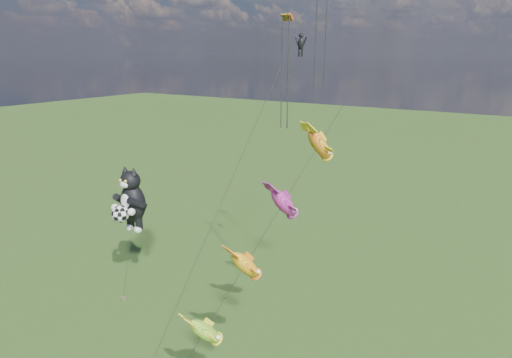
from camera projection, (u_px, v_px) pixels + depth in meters
The scene contains 4 objects.
ground at pixel (84, 296), 37.70m from camera, with size 300.00×300.00×0.00m, color #19370D.
cat_kite_rig at pixel (130, 200), 37.53m from camera, with size 2.93×4.31×11.18m.
fish_windsock_rig at pixel (264, 234), 25.95m from camera, with size 5.58×15.04×17.81m.
parafoil_rig at pixel (299, 46), 30.26m from camera, with size 4.95×17.21×26.56m.
Camera 1 is at (30.65, -20.00, 20.51)m, focal length 30.00 mm.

